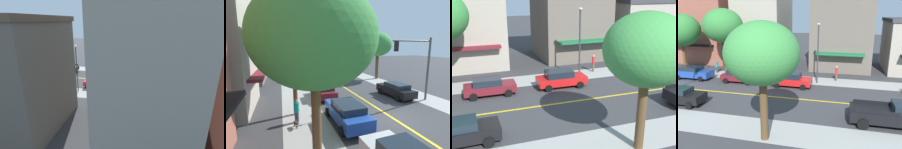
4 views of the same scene
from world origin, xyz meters
TOP-DOWN VIEW (x-y plane):
  - sidewalk_left at (-6.35, 0.00)m, footprint 3.20×126.00m
  - tan_rowhouse at (-14.80, -4.57)m, footprint 9.74×11.13m
  - corner_shop_building at (-14.80, 6.14)m, footprint 10.35×7.41m
  - brick_apartment_block at (-14.79, 18.32)m, footprint 10.40×8.59m
  - street_tree_left_near at (-6.88, 3.41)m, footprint 5.17×5.17m
  - street_tree_right_corner at (7.44, 14.23)m, footprint 4.57×4.57m
  - street_tree_left_far at (-6.45, -2.64)m, footprint 5.16×5.16m
  - parking_meter at (-5.53, 1.63)m, footprint 0.12×0.18m
  - street_lamp at (-5.59, 15.99)m, footprint 0.70×0.36m
  - red_sedan_left_curb at (-3.56, 13.33)m, footprint 2.10×4.49m
  - black_sedan_right_curb at (3.71, 4.64)m, footprint 2.07×4.58m
  - maroon_sedan_left_curb at (-3.64, 6.98)m, footprint 2.02×4.26m
  - blue_sedan_left_curb at (-3.62, 0.66)m, footprint 2.14×4.78m
  - black_pickup_truck at (3.56, 22.80)m, footprint 2.35×5.94m
  - pedestrian_red_shirt at (-6.91, 18.17)m, footprint 0.31×0.31m
  - pedestrian_teal_shirt at (-6.96, 1.93)m, footprint 0.39×0.39m
  - small_dog at (-7.10, 1.12)m, footprint 0.40×0.65m

SIDE VIEW (x-z plane):
  - sidewalk_left at x=-6.35m, z-range 0.00..0.01m
  - small_dog at x=-7.10m, z-range 0.08..0.57m
  - maroon_sedan_left_curb at x=-3.64m, z-range 0.03..1.53m
  - black_sedan_right_curb at x=3.71m, z-range 0.05..1.56m
  - red_sedan_left_curb at x=-3.56m, z-range 0.03..1.61m
  - blue_sedan_left_curb at x=-3.62m, z-range 0.05..1.60m
  - parking_meter at x=-5.53m, z-range 0.21..1.53m
  - pedestrian_teal_shirt at x=-6.96m, z-range 0.04..1.74m
  - black_pickup_truck at x=3.56m, z-range 0.01..1.85m
  - pedestrian_red_shirt at x=-6.91m, z-range 0.08..1.94m
  - street_lamp at x=-5.59m, z-range 0.78..7.71m
  - brick_apartment_block at x=-14.79m, z-range 0.01..10.76m
  - street_tree_right_corner at x=7.44m, z-range 1.85..9.53m
  - street_tree_left_far at x=-6.45m, z-range 1.76..9.71m
  - street_tree_left_near at x=-6.88m, z-range 2.09..10.69m
  - tan_rowhouse at x=-14.80m, z-range 0.01..13.36m
  - corner_shop_building at x=-14.80m, z-range 0.01..13.58m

